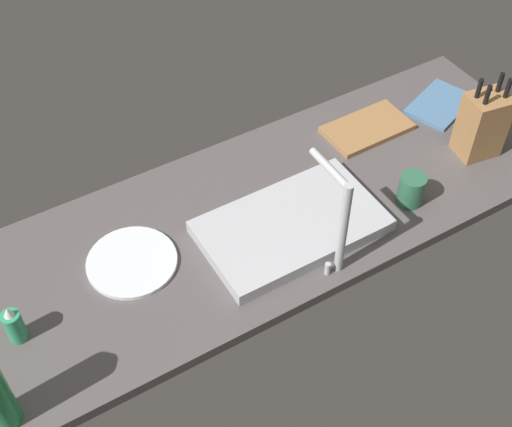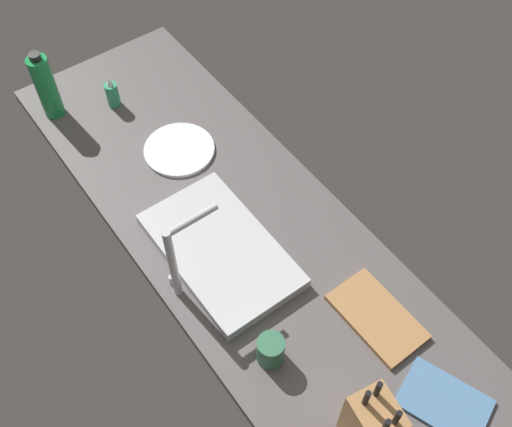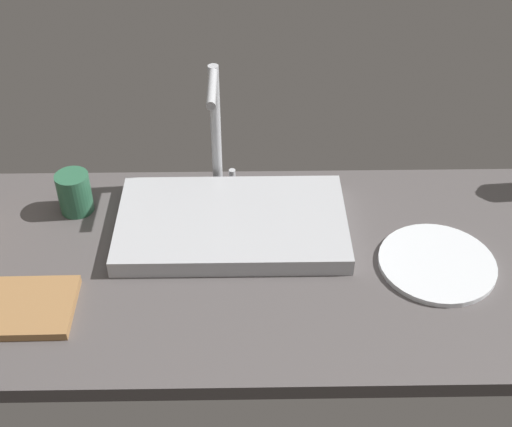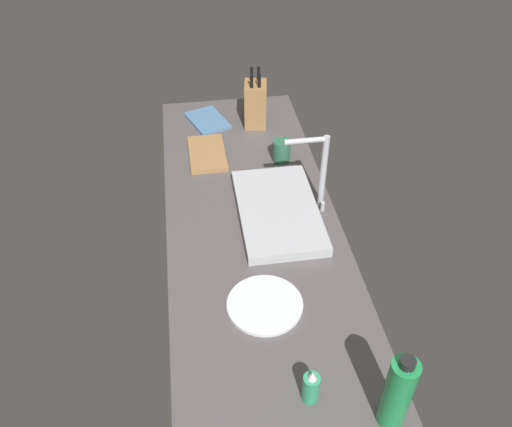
% 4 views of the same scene
% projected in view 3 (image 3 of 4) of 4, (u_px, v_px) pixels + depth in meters
% --- Properties ---
extents(countertop_slab, '(1.99, 0.66, 0.04)m').
position_uv_depth(countertop_slab, '(259.00, 267.00, 1.49)').
color(countertop_slab, '#514C4C').
rests_on(countertop_slab, ground).
extents(sink_basin, '(0.51, 0.30, 0.04)m').
position_uv_depth(sink_basin, '(232.00, 223.00, 1.54)').
color(sink_basin, '#B7BABF').
rests_on(sink_basin, countertop_slab).
extents(faucet, '(0.06, 0.17, 0.32)m').
position_uv_depth(faucet, '(216.00, 121.00, 1.56)').
color(faucet, '#B7BABF').
rests_on(faucet, countertop_slab).
extents(cutting_board, '(0.28, 0.16, 0.02)m').
position_uv_depth(cutting_board, '(3.00, 308.00, 1.36)').
color(cutting_board, '#9E7042').
rests_on(cutting_board, countertop_slab).
extents(dinner_plate, '(0.25, 0.25, 0.01)m').
position_uv_depth(dinner_plate, '(437.00, 263.00, 1.46)').
color(dinner_plate, white).
rests_on(dinner_plate, countertop_slab).
extents(coffee_mug, '(0.08, 0.08, 0.10)m').
position_uv_depth(coffee_mug, '(75.00, 193.00, 1.58)').
color(coffee_mug, '#2D6647').
rests_on(coffee_mug, countertop_slab).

